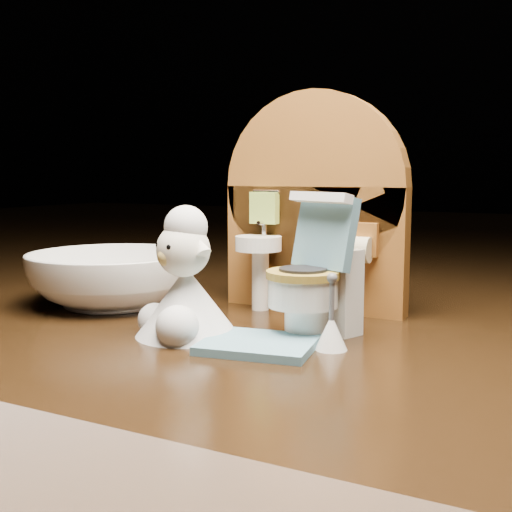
% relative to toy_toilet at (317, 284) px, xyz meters
% --- Properties ---
extents(backdrop_panel, '(0.13, 0.05, 0.15)m').
position_rel_toy_toilet_xyz_m(backdrop_panel, '(-0.03, 0.07, 0.04)').
color(backdrop_panel, brown).
rests_on(backdrop_panel, ground).
extents(toy_toilet, '(0.05, 0.06, 0.08)m').
position_rel_toy_toilet_xyz_m(toy_toilet, '(0.00, 0.00, 0.00)').
color(toy_toilet, white).
rests_on(toy_toilet, ground).
extents(bath_mat, '(0.07, 0.06, 0.00)m').
position_rel_toy_toilet_xyz_m(bath_mat, '(-0.02, -0.04, -0.03)').
color(bath_mat, '#5C8DA1').
rests_on(bath_mat, ground).
extents(toilet_brush, '(0.02, 0.02, 0.04)m').
position_rel_toy_toilet_xyz_m(toilet_brush, '(0.02, -0.02, -0.02)').
color(toilet_brush, white).
rests_on(toilet_brush, ground).
extents(plush_lamb, '(0.06, 0.06, 0.08)m').
position_rel_toy_toilet_xyz_m(plush_lamb, '(-0.07, -0.04, -0.00)').
color(plush_lamb, silver).
rests_on(plush_lamb, ground).
extents(ceramic_bowl, '(0.15, 0.15, 0.04)m').
position_rel_toy_toilet_xyz_m(ceramic_bowl, '(-0.17, 0.01, -0.01)').
color(ceramic_bowl, white).
rests_on(ceramic_bowl, ground).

